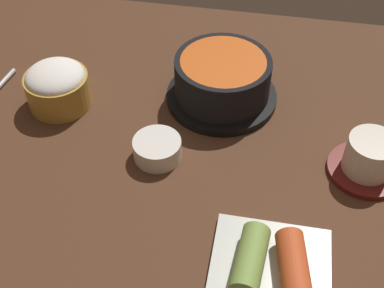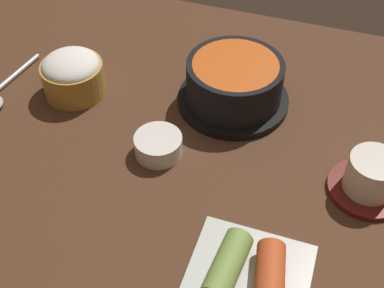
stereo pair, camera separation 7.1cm
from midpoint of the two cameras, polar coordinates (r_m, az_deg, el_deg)
The scene contains 6 objects.
dining_table at distance 75.46cm, azimuth 1.73°, elevation -0.87°, with size 100.00×76.00×2.00cm, color #4C2D1C.
stone_pot at distance 79.79cm, azimuth 7.27°, elevation 6.54°, with size 17.46×17.46×7.57cm.
rice_bowl at distance 82.77cm, azimuth -10.73°, elevation 7.53°, with size 9.80×9.80×7.03cm.
tea_cup_with_saucer at distance 72.20cm, azimuth 21.89°, elevation -3.69°, with size 10.39×10.39×6.01cm.
banchan_cup_center at distance 72.60cm, azimuth -0.98°, elevation -0.23°, with size 6.86×6.86×3.01cm.
kimchi_plate at distance 60.92cm, azimuth 9.63°, elevation -14.51°, with size 14.00×14.00×4.39cm.
Camera 2 is at (17.85, -48.74, 55.98)cm, focal length 48.07 mm.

